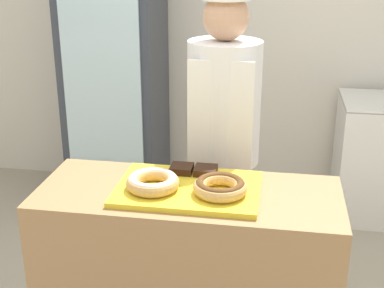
% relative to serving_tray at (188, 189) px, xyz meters
% --- Properties ---
extents(wall_back, '(8.00, 0.06, 2.70)m').
position_rel_serving_tray_xyz_m(wall_back, '(0.00, 2.13, 0.41)').
color(wall_back, silver).
rests_on(wall_back, ground_plane).
extents(display_counter, '(1.31, 0.53, 0.92)m').
position_rel_serving_tray_xyz_m(display_counter, '(0.00, 0.00, -0.47)').
color(display_counter, '#997047').
rests_on(display_counter, ground_plane).
extents(serving_tray, '(0.61, 0.43, 0.02)m').
position_rel_serving_tray_xyz_m(serving_tray, '(0.00, 0.00, 0.00)').
color(serving_tray, yellow).
rests_on(serving_tray, display_counter).
extents(donut_light_glaze, '(0.23, 0.23, 0.06)m').
position_rel_serving_tray_xyz_m(donut_light_glaze, '(-0.14, -0.05, 0.05)').
color(donut_light_glaze, tan).
rests_on(donut_light_glaze, serving_tray).
extents(donut_chocolate_glaze, '(0.23, 0.23, 0.06)m').
position_rel_serving_tray_xyz_m(donut_chocolate_glaze, '(0.14, -0.05, 0.05)').
color(donut_chocolate_glaze, tan).
rests_on(donut_chocolate_glaze, serving_tray).
extents(brownie_back_left, '(0.10, 0.10, 0.03)m').
position_rel_serving_tray_xyz_m(brownie_back_left, '(-0.05, 0.14, 0.03)').
color(brownie_back_left, black).
rests_on(brownie_back_left, serving_tray).
extents(brownie_back_right, '(0.10, 0.10, 0.03)m').
position_rel_serving_tray_xyz_m(brownie_back_right, '(0.05, 0.14, 0.03)').
color(brownie_back_right, black).
rests_on(brownie_back_right, serving_tray).
extents(baker_person, '(0.37, 0.37, 1.75)m').
position_rel_serving_tray_xyz_m(baker_person, '(0.09, 0.56, -0.01)').
color(baker_person, '#4C4C51').
rests_on(baker_person, ground_plane).
extents(beverage_fridge, '(0.68, 0.65, 1.87)m').
position_rel_serving_tray_xyz_m(beverage_fridge, '(-0.86, 1.75, -0.00)').
color(beverage_fridge, '#333842').
rests_on(beverage_fridge, ground_plane).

